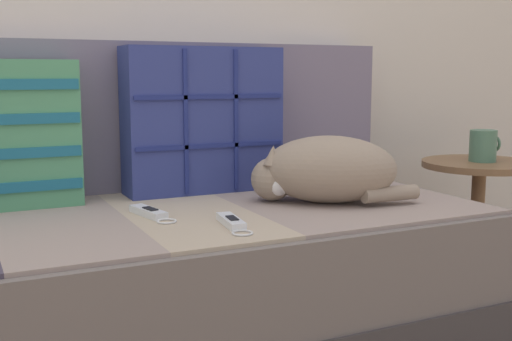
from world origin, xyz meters
TOP-DOWN VIEW (x-y plane):
  - couch at (-0.00, 0.12)m, footprint 1.98×0.86m
  - sofa_backrest at (0.00, 0.48)m, footprint 1.94×0.14m
  - throw_pillow_quilted at (0.31, 0.33)m, footprint 0.47×0.14m
  - sleeping_cat at (0.54, 0.03)m, footprint 0.43×0.37m
  - game_remote_near at (0.20, -0.12)m, footprint 0.07×0.19m
  - game_remote_far at (0.06, 0.07)m, footprint 0.08×0.19m
  - end_table at (1.27, 0.18)m, footprint 0.39×0.39m
  - coffee_mug at (1.27, 0.17)m, footprint 0.10×0.09m

SIDE VIEW (x-z plane):
  - couch at x=0.00m, z-range 0.00..0.42m
  - end_table at x=1.27m, z-range 0.09..0.57m
  - game_remote_near at x=0.20m, z-range 0.43..0.45m
  - game_remote_far at x=0.06m, z-range 0.43..0.45m
  - sleeping_cat at x=0.54m, z-range 0.42..0.61m
  - coffee_mug at x=1.27m, z-range 0.48..0.59m
  - throw_pillow_quilted at x=0.31m, z-range 0.43..0.86m
  - sofa_backrest at x=0.00m, z-range 0.43..0.88m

